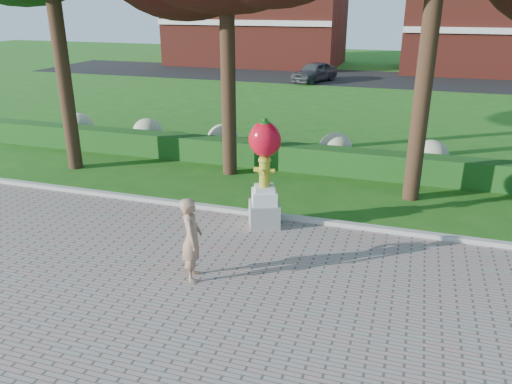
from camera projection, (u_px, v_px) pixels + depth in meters
ground at (219, 276)px, 9.88m from camera, size 100.00×100.00×0.00m
curb at (263, 215)px, 12.52m from camera, size 40.00×0.18×0.15m
lawn_hedge at (299, 158)px, 15.96m from camera, size 24.00×0.70×0.80m
hydrangea_row at (323, 146)px, 16.63m from camera, size 20.10×1.10×0.99m
street at (367, 78)px, 34.77m from camera, size 50.00×8.00×0.02m
building_left at (257, 21)px, 41.68m from camera, size 14.00×8.00×7.00m
building_right at (490, 28)px, 36.68m from camera, size 12.00×8.00×6.40m
hydrant_sculpture at (265, 171)px, 11.54m from camera, size 0.92×0.92×2.61m
woman at (192, 239)px, 9.46m from camera, size 0.61×0.72×1.68m
parked_car at (314, 72)px, 33.11m from camera, size 2.90×4.09×1.29m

